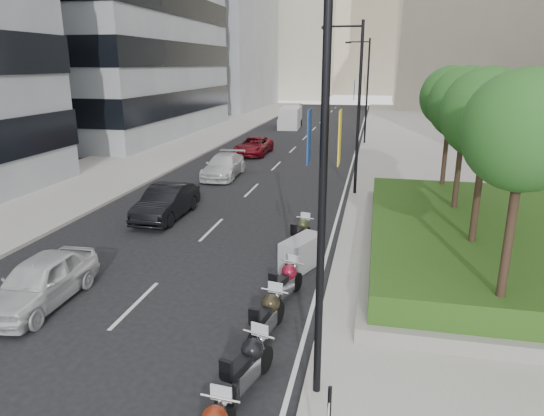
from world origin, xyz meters
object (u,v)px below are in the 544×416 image
(motorcycle_2, at_px, (247,367))
(lamp_post_1, at_px, (356,101))
(motorcycle_6, at_px, (301,233))
(motorcycle_5, at_px, (302,253))
(lamp_post_2, at_px, (366,86))
(motorcycle_3, at_px, (267,317))
(motorcycle_4, at_px, (285,283))
(car_b, at_px, (166,202))
(lamp_post_0, at_px, (315,165))
(car_c, at_px, (224,166))
(car_d, at_px, (254,146))
(delivery_van, at_px, (290,119))
(car_a, at_px, (40,281))

(motorcycle_2, bearing_deg, lamp_post_1, 11.17)
(lamp_post_1, relative_size, motorcycle_6, 4.23)
(motorcycle_5, bearing_deg, lamp_post_2, 20.64)
(motorcycle_3, distance_m, motorcycle_6, 6.70)
(lamp_post_1, distance_m, motorcycle_4, 13.62)
(motorcycle_3, distance_m, car_b, 11.40)
(motorcycle_2, bearing_deg, lamp_post_0, -67.06)
(lamp_post_2, distance_m, motorcycle_4, 31.15)
(motorcycle_4, bearing_deg, motorcycle_5, 15.14)
(lamp_post_1, height_order, car_b, lamp_post_1)
(car_c, relative_size, car_d, 0.99)
(motorcycle_6, xyz_separation_m, car_c, (-6.64, 11.16, 0.14))
(lamp_post_2, xyz_separation_m, motorcycle_2, (-1.35, -35.17, -4.45))
(motorcycle_5, relative_size, car_d, 0.40)
(motorcycle_2, height_order, delivery_van, delivery_van)
(car_b, bearing_deg, motorcycle_2, -58.45)
(lamp_post_0, distance_m, motorcycle_5, 8.15)
(motorcycle_3, height_order, motorcycle_5, motorcycle_3)
(motorcycle_5, xyz_separation_m, car_a, (-7.17, -4.19, 0.17))
(car_c, bearing_deg, motorcycle_2, -72.99)
(motorcycle_2, distance_m, car_b, 13.27)
(lamp_post_0, xyz_separation_m, car_b, (-8.22, 11.18, -4.31))
(motorcycle_4, relative_size, car_b, 0.46)
(lamp_post_2, relative_size, car_a, 2.10)
(motorcycle_4, distance_m, car_a, 7.26)
(motorcycle_3, bearing_deg, delivery_van, 19.96)
(motorcycle_3, distance_m, car_d, 26.92)
(motorcycle_2, xyz_separation_m, car_c, (-6.85, 20.08, 0.09))
(motorcycle_5, distance_m, motorcycle_6, 2.09)
(motorcycle_6, bearing_deg, car_a, 143.93)
(motorcycle_6, relative_size, car_c, 0.43)
(motorcycle_2, distance_m, motorcycle_5, 6.86)
(lamp_post_1, distance_m, delivery_van, 29.48)
(motorcycle_2, xyz_separation_m, motorcycle_4, (0.04, 4.38, -0.04))
(car_c, bearing_deg, lamp_post_1, -21.37)
(motorcycle_5, xyz_separation_m, car_d, (-7.09, 21.38, 0.13))
(car_c, bearing_deg, delivery_van, 88.51)
(car_d, bearing_deg, motorcycle_3, -74.48)
(lamp_post_2, height_order, car_b, lamp_post_2)
(lamp_post_1, xyz_separation_m, lamp_post_2, (0.00, 18.00, 0.00))
(motorcycle_4, bearing_deg, lamp_post_1, 11.95)
(lamp_post_1, xyz_separation_m, motorcycle_2, (-1.35, -17.17, -4.45))
(motorcycle_4, bearing_deg, car_a, 121.39)
(lamp_post_2, xyz_separation_m, car_d, (-8.28, -6.93, -4.38))
(lamp_post_2, height_order, delivery_van, lamp_post_2)
(motorcycle_2, bearing_deg, motorcycle_3, 16.94)
(motorcycle_2, distance_m, motorcycle_4, 4.38)
(motorcycle_4, bearing_deg, motorcycle_6, 20.85)
(car_b, xyz_separation_m, delivery_van, (-0.12, 33.82, 0.30))
(car_a, distance_m, car_b, 8.68)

